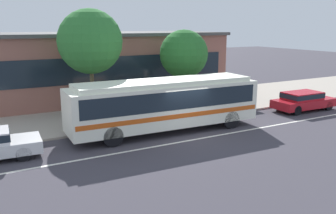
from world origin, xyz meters
TOP-DOWN VIEW (x-y plane):
  - ground_plane at (0.00, 0.00)m, footprint 120.00×120.00m
  - sidewalk_slab at (0.00, 6.58)m, footprint 60.00×8.00m
  - lane_stripe_center at (0.00, -0.80)m, footprint 56.00×0.16m
  - transit_bus at (-0.60, 1.23)m, footprint 10.61×2.91m
  - sedan_far_ahead at (10.01, 1.07)m, footprint 4.55×1.92m
  - pedestrian_waiting_near_sign at (4.56, 3.19)m, footprint 0.46×0.46m
  - pedestrian_walking_along_curb at (3.10, 4.60)m, footprint 0.47×0.47m
  - bus_stop_sign at (3.21, 2.91)m, footprint 0.09×0.44m
  - street_tree_near_stop at (-3.21, 5.85)m, footprint 3.88×3.88m
  - street_tree_mid_block at (3.33, 5.80)m, footprint 3.33×3.33m
  - station_building at (-0.89, 12.49)m, footprint 20.22×8.56m

SIDE VIEW (x-z plane):
  - ground_plane at x=0.00m, z-range 0.00..0.00m
  - lane_stripe_center at x=0.00m, z-range 0.00..0.01m
  - sidewalk_slab at x=0.00m, z-range 0.00..0.12m
  - sedan_far_ahead at x=10.01m, z-range 0.08..1.37m
  - pedestrian_waiting_near_sign at x=4.56m, z-range 0.28..2.04m
  - pedestrian_walking_along_curb at x=3.10m, z-range 0.28..2.05m
  - transit_bus at x=-0.60m, z-range 0.23..3.09m
  - bus_stop_sign at x=3.21m, z-range 0.48..3.01m
  - station_building at x=-0.89m, z-range 0.01..5.15m
  - street_tree_mid_block at x=3.33m, z-range 1.09..6.41m
  - street_tree_near_stop at x=-3.21m, z-range 1.46..8.03m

